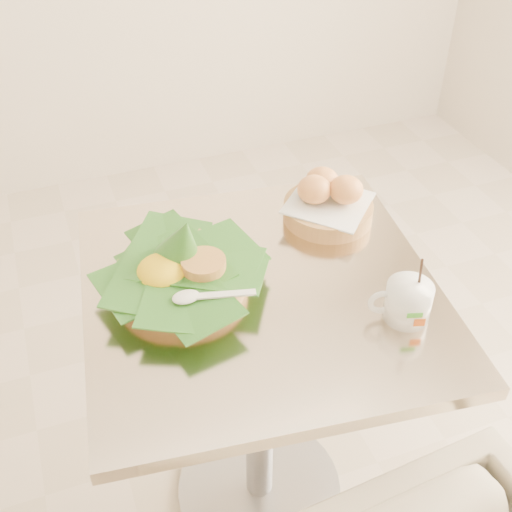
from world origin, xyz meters
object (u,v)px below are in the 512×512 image
object	(u,v)px
rice_basket	(181,268)
bread_basket	(328,201)
coffee_mug	(407,301)
cafe_table	(260,361)

from	to	relation	value
rice_basket	bread_basket	xyz separation A→B (m)	(0.37, 0.11, -0.00)
coffee_mug	rice_basket	bearing A→B (deg)	147.71
rice_basket	bread_basket	bearing A→B (deg)	16.82
cafe_table	bread_basket	xyz separation A→B (m)	(0.23, 0.17, 0.26)
bread_basket	coffee_mug	xyz separation A→B (m)	(-0.00, -0.35, -0.00)
cafe_table	bread_basket	distance (m)	0.39
cafe_table	coffee_mug	distance (m)	0.39
cafe_table	coffee_mug	size ratio (longest dim) A/B	5.15
rice_basket	bread_basket	size ratio (longest dim) A/B	1.35
bread_basket	coffee_mug	distance (m)	0.35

